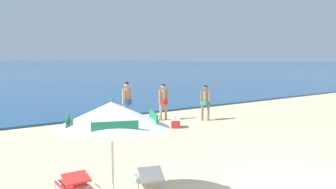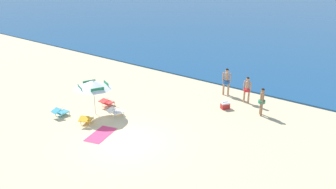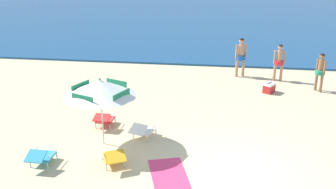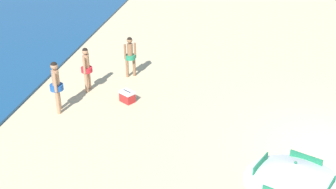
# 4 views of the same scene
# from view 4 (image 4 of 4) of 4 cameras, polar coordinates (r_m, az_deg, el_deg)

# --- Properties ---
(ground_plane) EXTENTS (800.00, 800.00, 0.00)m
(ground_plane) POSITION_cam_4_polar(r_m,az_deg,el_deg) (14.35, 18.80, -6.33)
(ground_plane) COLOR #D1BA8E
(beach_umbrella_striped_main) EXTENTS (2.85, 2.85, 2.07)m
(beach_umbrella_striped_main) POSITION_cam_4_polar(r_m,az_deg,el_deg) (10.07, 15.31, -9.35)
(beach_umbrella_striped_main) COLOR silver
(beach_umbrella_striped_main) RESTS_ON ground
(person_standing_near_shore) EXTENTS (0.39, 0.42, 1.60)m
(person_standing_near_shore) POSITION_cam_4_polar(r_m,az_deg,el_deg) (17.57, -4.70, 5.02)
(person_standing_near_shore) COLOR #8C6042
(person_standing_near_shore) RESTS_ON ground
(person_standing_beside) EXTENTS (0.49, 0.41, 1.66)m
(person_standing_beside) POSITION_cam_4_polar(r_m,az_deg,el_deg) (16.65, -10.05, 3.46)
(person_standing_beside) COLOR tan
(person_standing_beside) RESTS_ON ground
(person_wading_in) EXTENTS (0.51, 0.44, 1.80)m
(person_wading_in) POSITION_cam_4_polar(r_m,az_deg,el_deg) (15.41, -13.66, 1.35)
(person_wading_in) COLOR tan
(person_wading_in) RESTS_ON ground
(cooler_box) EXTENTS (0.56, 0.61, 0.43)m
(cooler_box) POSITION_cam_4_polar(r_m,az_deg,el_deg) (16.01, -5.06, -0.24)
(cooler_box) COLOR red
(cooler_box) RESTS_ON ground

